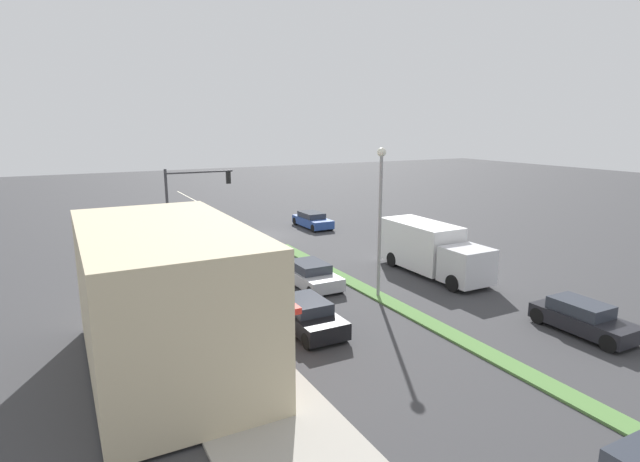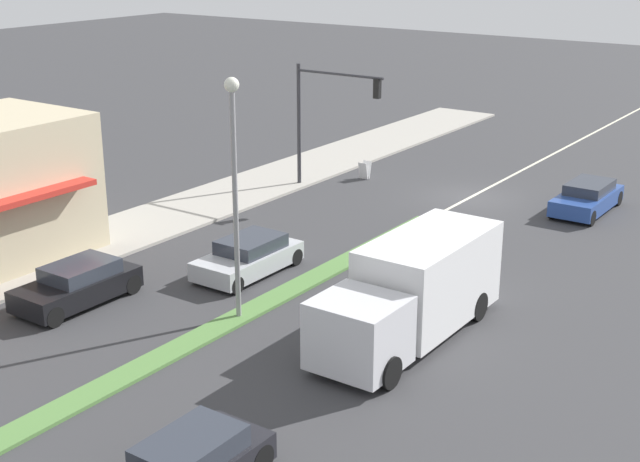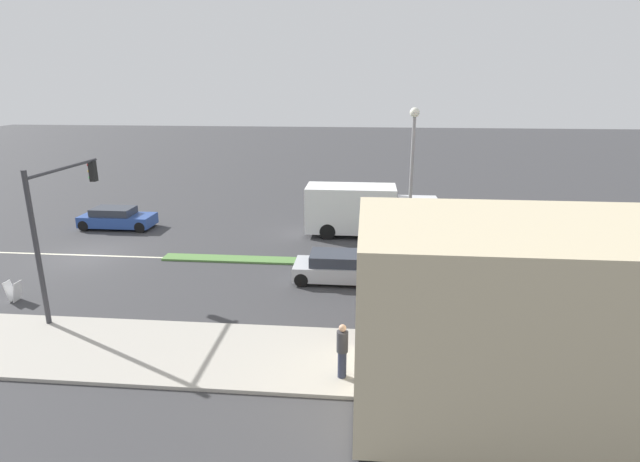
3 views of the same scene
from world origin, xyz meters
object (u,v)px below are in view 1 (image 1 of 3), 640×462
(street_lamp, at_px, (380,203))
(coupe_blue, at_px, (312,220))
(delivery_truck, at_px, (430,249))
(sedan_silver, at_px, (311,275))
(pedestrian, at_px, (163,293))
(traffic_signal_main, at_px, (189,196))
(sedan_dark, at_px, (583,318))
(suv_black, at_px, (307,316))
(warning_aframe_sign, at_px, (189,238))

(street_lamp, distance_m, coupe_blue, 18.31)
(coupe_blue, bearing_deg, delivery_truck, 90.00)
(delivery_truck, bearing_deg, sedan_silver, -9.09)
(coupe_blue, height_order, sedan_silver, sedan_silver)
(pedestrian, xyz_separation_m, delivery_truck, (-15.04, 0.63, 0.45))
(traffic_signal_main, xyz_separation_m, sedan_dark, (-11.12, 21.11, -3.25))
(sedan_dark, bearing_deg, suv_black, -29.36)
(suv_black, xyz_separation_m, coupe_blue, (-10.00, -19.15, -0.02))
(street_lamp, relative_size, suv_black, 1.81)
(street_lamp, bearing_deg, warning_aframe_sign, -70.82)
(coupe_blue, xyz_separation_m, sedan_silver, (7.20, 13.95, -0.00))
(suv_black, bearing_deg, warning_aframe_sign, -88.04)
(warning_aframe_sign, relative_size, suv_black, 0.21)
(sedan_dark, xyz_separation_m, sedan_silver, (7.20, -10.83, -0.03))
(sedan_silver, bearing_deg, street_lamp, 124.81)
(traffic_signal_main, height_order, pedestrian, traffic_signal_main)
(warning_aframe_sign, distance_m, sedan_silver, 13.44)
(sedan_dark, distance_m, suv_black, 11.47)
(sedan_dark, xyz_separation_m, suv_black, (10.00, -5.63, -0.00))
(street_lamp, bearing_deg, delivery_truck, -158.08)
(sedan_dark, relative_size, suv_black, 1.02)
(traffic_signal_main, distance_m, coupe_blue, 12.16)
(warning_aframe_sign, xyz_separation_m, delivery_truck, (-10.62, 14.15, 1.04))
(pedestrian, xyz_separation_m, sedan_dark, (-15.04, 10.31, -0.37))
(sedan_dark, bearing_deg, sedan_silver, -56.38)
(sedan_silver, bearing_deg, suv_black, 61.72)
(traffic_signal_main, relative_size, coupe_blue, 1.29)
(pedestrian, distance_m, delivery_truck, 15.06)
(coupe_blue, bearing_deg, suv_black, 62.43)
(pedestrian, bearing_deg, delivery_truck, 177.59)
(delivery_truck, distance_m, sedan_silver, 7.34)
(delivery_truck, bearing_deg, warning_aframe_sign, -53.11)
(warning_aframe_sign, bearing_deg, pedestrian, 71.92)
(coupe_blue, relative_size, sedan_silver, 1.06)
(suv_black, bearing_deg, coupe_blue, -117.57)
(street_lamp, relative_size, sedan_dark, 1.79)
(sedan_dark, bearing_deg, coupe_blue, -90.00)
(sedan_dark, bearing_deg, pedestrian, -34.44)
(sedan_silver, bearing_deg, traffic_signal_main, -69.11)
(street_lamp, distance_m, suv_black, 6.80)
(pedestrian, distance_m, warning_aframe_sign, 14.24)
(traffic_signal_main, relative_size, warning_aframe_sign, 6.69)
(delivery_truck, distance_m, sedan_dark, 9.71)
(delivery_truck, height_order, coupe_blue, delivery_truck)
(pedestrian, height_order, sedan_silver, pedestrian)
(sedan_dark, distance_m, sedan_silver, 13.01)
(traffic_signal_main, height_order, street_lamp, street_lamp)
(warning_aframe_sign, xyz_separation_m, suv_black, (-0.62, 18.21, 0.22))
(suv_black, bearing_deg, street_lamp, -157.80)
(delivery_truck, relative_size, suv_black, 1.85)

